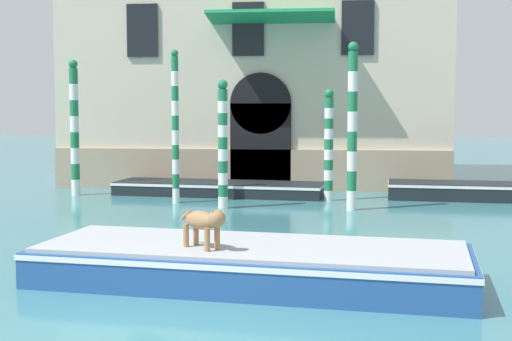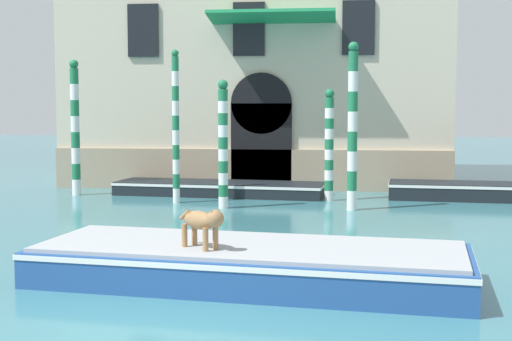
% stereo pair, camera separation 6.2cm
% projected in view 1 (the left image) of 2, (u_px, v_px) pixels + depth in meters
% --- Properties ---
extents(boat_foreground, '(6.96, 3.17, 0.60)m').
position_uv_depth(boat_foreground, '(251.00, 262.00, 11.05)').
color(boat_foreground, '#234C8C').
rests_on(boat_foreground, ground_plane).
extents(dog_on_deck, '(0.79, 0.68, 0.64)m').
position_uv_depth(dog_on_deck, '(204.00, 221.00, 10.66)').
color(dog_on_deck, '#997047').
rests_on(dog_on_deck, boat_foreground).
extents(boat_moored_near_palazzo, '(6.64, 2.40, 0.41)m').
position_uv_depth(boat_moored_near_palazzo, '(219.00, 188.00, 22.12)').
color(boat_moored_near_palazzo, black).
rests_on(boat_moored_near_palazzo, ground_plane).
extents(boat_moored_far, '(6.11, 2.12, 0.49)m').
position_uv_depth(boat_moored_far, '(491.00, 191.00, 20.99)').
color(boat_moored_far, black).
rests_on(boat_moored_far, ground_plane).
extents(mooring_pole_0, '(0.27, 0.27, 3.25)m').
position_uv_depth(mooring_pole_0, '(329.00, 144.00, 20.66)').
color(mooring_pole_0, white).
rests_on(mooring_pole_0, ground_plane).
extents(mooring_pole_1, '(0.27, 0.27, 4.42)m').
position_uv_depth(mooring_pole_1, '(352.00, 126.00, 18.71)').
color(mooring_pole_1, white).
rests_on(mooring_pole_1, ground_plane).
extents(mooring_pole_2, '(0.21, 0.21, 4.34)m').
position_uv_depth(mooring_pole_2, '(175.00, 126.00, 20.14)').
color(mooring_pole_2, white).
rests_on(mooring_pole_2, ground_plane).
extents(mooring_pole_3, '(0.28, 0.28, 4.18)m').
position_uv_depth(mooring_pole_3, '(74.00, 127.00, 21.93)').
color(mooring_pole_3, white).
rests_on(mooring_pole_3, ground_plane).
extents(mooring_pole_4, '(0.27, 0.27, 3.46)m').
position_uv_depth(mooring_pole_4, '(223.00, 144.00, 19.09)').
color(mooring_pole_4, white).
rests_on(mooring_pole_4, ground_plane).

